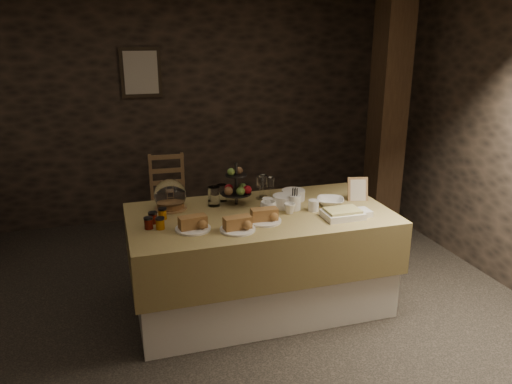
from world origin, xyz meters
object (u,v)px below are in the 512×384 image
object	(u,v)px
timber_column	(387,120)
fruit_stand	(237,188)
buffet_table	(260,253)
chair	(169,199)

from	to	relation	value
timber_column	fruit_stand	world-z (taller)	timber_column
buffet_table	timber_column	distance (m)	2.17
chair	timber_column	size ratio (longest dim) A/B	0.27
chair	timber_column	xyz separation A→B (m)	(2.23, -0.80, 0.91)
chair	timber_column	distance (m)	2.53
buffet_table	fruit_stand	distance (m)	0.56
buffet_table	chair	bearing A→B (deg)	105.59
chair	fruit_stand	xyz separation A→B (m)	(0.39, -1.58, 0.56)
buffet_table	chair	world-z (taller)	chair
buffet_table	chair	distance (m)	1.90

